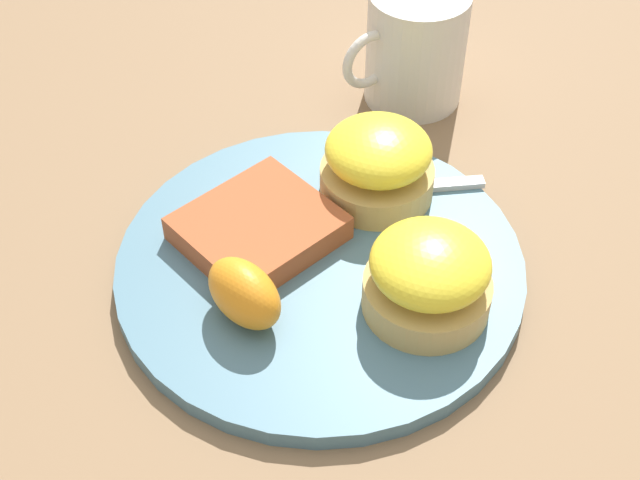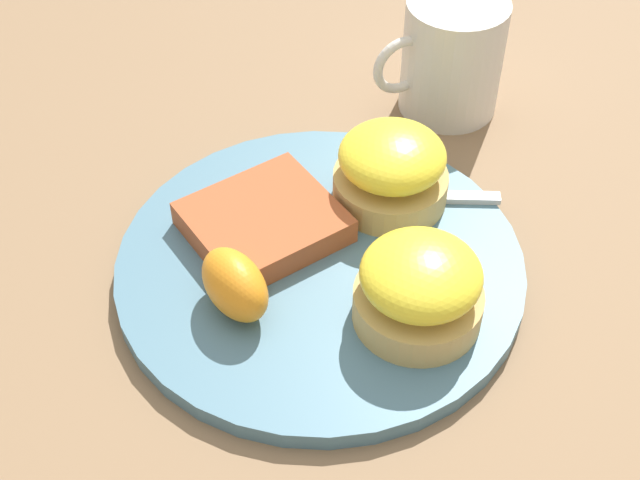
# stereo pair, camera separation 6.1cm
# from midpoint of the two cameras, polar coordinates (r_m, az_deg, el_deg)

# --- Properties ---
(ground_plane) EXTENTS (1.10, 1.10, 0.00)m
(ground_plane) POSITION_cam_midpoint_polar(r_m,az_deg,el_deg) (0.64, 2.75, -2.28)
(ground_plane) COLOR #846647
(plate) EXTENTS (0.29, 0.29, 0.01)m
(plate) POSITION_cam_midpoint_polar(r_m,az_deg,el_deg) (0.63, 2.77, -1.85)
(plate) COLOR slate
(plate) RESTS_ON ground_plane
(sandwich_benedict_left) EXTENTS (0.09, 0.09, 0.06)m
(sandwich_benedict_left) POSITION_cam_midpoint_polar(r_m,az_deg,el_deg) (0.58, 9.42, -3.21)
(sandwich_benedict_left) COLOR tan
(sandwich_benedict_left) RESTS_ON plate
(sandwich_benedict_right) EXTENTS (0.09, 0.09, 0.06)m
(sandwich_benedict_right) POSITION_cam_midpoint_polar(r_m,az_deg,el_deg) (0.66, 7.26, 4.37)
(sandwich_benedict_right) COLOR tan
(sandwich_benedict_right) RESTS_ON plate
(hashbrown_patty) EXTENTS (0.12, 0.11, 0.02)m
(hashbrown_patty) POSITION_cam_midpoint_polar(r_m,az_deg,el_deg) (0.64, -0.90, 1.01)
(hashbrown_patty) COLOR #A8512D
(hashbrown_patty) RESTS_ON plate
(orange_wedge) EXTENTS (0.05, 0.07, 0.04)m
(orange_wedge) POSITION_cam_midpoint_polar(r_m,az_deg,el_deg) (0.58, -2.49, -3.03)
(orange_wedge) COLOR orange
(orange_wedge) RESTS_ON plate
(fork) EXTENTS (0.19, 0.11, 0.00)m
(fork) POSITION_cam_midpoint_polar(r_m,az_deg,el_deg) (0.67, 4.32, 2.76)
(fork) COLOR silver
(fork) RESTS_ON plate
(cup) EXTENTS (0.12, 0.08, 0.10)m
(cup) POSITION_cam_midpoint_polar(r_m,az_deg,el_deg) (0.77, 10.70, 11.37)
(cup) COLOR silver
(cup) RESTS_ON ground_plane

